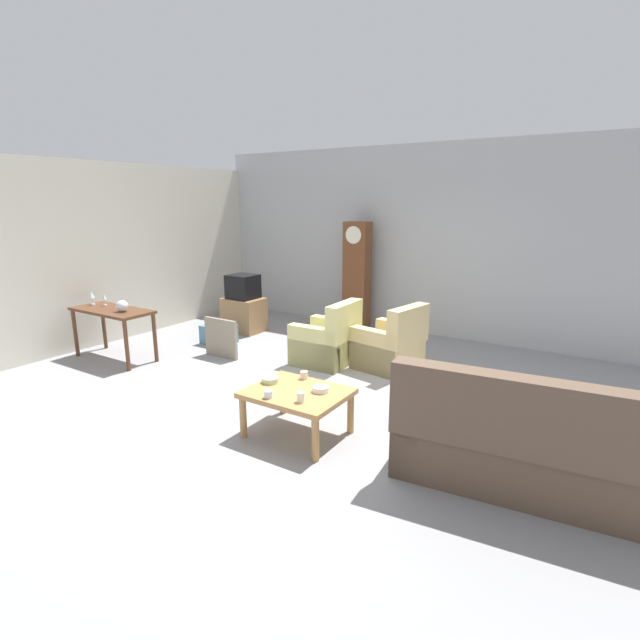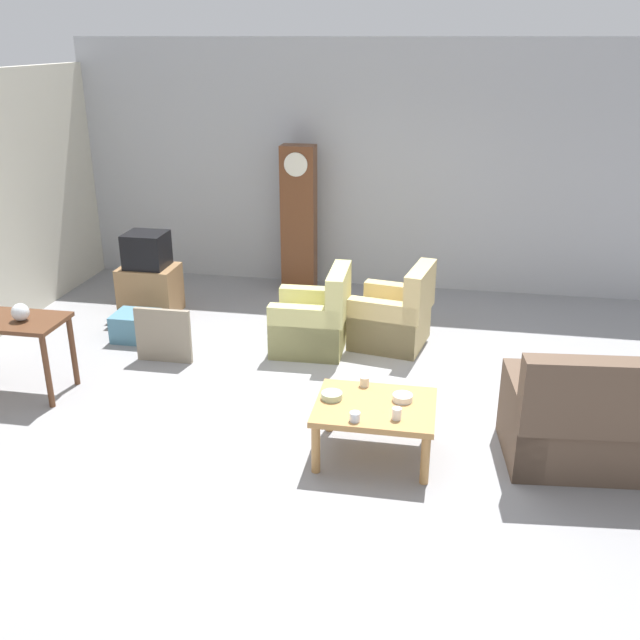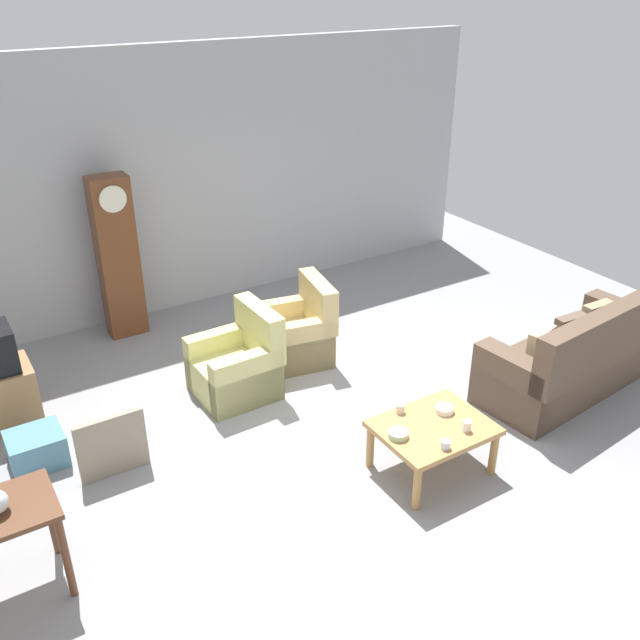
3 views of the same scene
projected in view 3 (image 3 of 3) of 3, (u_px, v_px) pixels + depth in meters
ground_plane at (349, 436)px, 6.54m from camera, size 10.40×10.40×0.00m
garage_door_wall at (188, 180)px, 8.51m from camera, size 8.40×0.16×3.20m
couch_floral at (575, 359)px, 7.12m from camera, size 2.18×1.08×1.04m
armchair_olive_near at (238, 367)px, 7.08m from camera, size 0.81×0.78×0.92m
armchair_olive_far at (296, 334)px, 7.69m from camera, size 0.91×0.89×0.92m
coffee_table_wood at (433, 432)px, 5.94m from camera, size 0.96×0.76×0.47m
grandfather_clock at (118, 258)px, 7.95m from camera, size 0.44×0.30×1.92m
framed_picture_leaning at (112, 446)px, 5.93m from camera, size 0.60×0.05×0.59m
storage_box_blue at (37, 449)px, 6.12m from camera, size 0.47×0.42×0.31m
cup_white_porcelain at (467, 426)px, 5.82m from camera, size 0.07×0.07×0.09m
cup_blue_rimmed at (445, 444)px, 5.61m from camera, size 0.08×0.08×0.07m
cup_cream_tall at (400, 408)px, 6.06m from camera, size 0.08×0.08×0.08m
bowl_white_stacked at (445, 409)px, 6.07m from camera, size 0.16×0.16×0.05m
bowl_shallow_green at (398, 434)px, 5.75m from camera, size 0.17×0.17×0.05m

